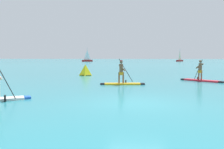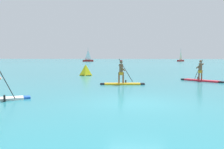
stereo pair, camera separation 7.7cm
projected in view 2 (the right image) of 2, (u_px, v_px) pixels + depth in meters
The scene contains 6 objects.
ground at pixel (136, 102), 10.03m from camera, with size 440.00×440.00×0.00m, color teal.
paddleboarder_mid_center at pixel (122, 79), 16.46m from camera, with size 3.10×0.98×1.82m.
paddleboarder_far_right at pixel (201, 77), 18.72m from camera, with size 2.93×2.45×1.73m.
race_marker_buoy at pixel (86, 71), 24.44m from camera, with size 1.18×1.18×1.16m.
sailboat_left_horizon at pixel (88, 60), 98.56m from camera, with size 4.15×3.71×5.86m.
sailboat_right_horizon at pixel (181, 60), 100.59m from camera, with size 3.46×4.81×5.39m.
Camera 2 is at (0.43, -9.96, 1.91)m, focal length 38.11 mm.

